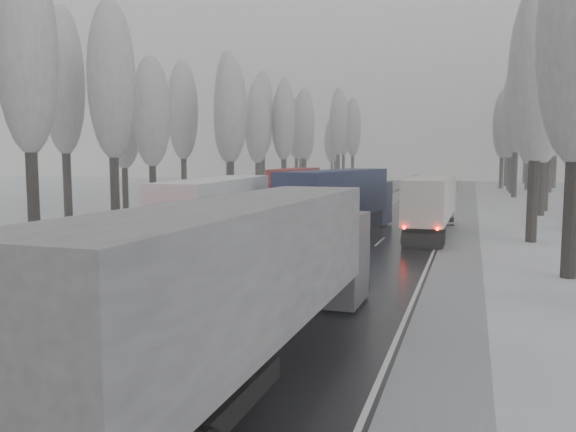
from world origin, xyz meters
The scene contains 53 objects.
ground centered at (0.00, 0.00, 0.00)m, with size 260.00×260.00×0.00m, color silver.
carriageway_right centered at (5.25, 30.00, 0.01)m, with size 7.50×200.00×0.03m, color black.
carriageway_left centered at (-5.25, 30.00, 0.01)m, with size 7.50×200.00×0.03m, color black.
median_slush centered at (0.00, 30.00, 0.02)m, with size 3.00×200.00×0.04m, color #999CA1.
shoulder_right centered at (10.20, 30.00, 0.02)m, with size 2.40×200.00×0.04m, color #999CA1.
shoulder_left centered at (-10.20, 30.00, 0.02)m, with size 2.40×200.00×0.04m, color #999CA1.
median_guardrail centered at (0.00, 29.99, 0.60)m, with size 0.12×200.00×0.76m.
tree_18 centered at (14.51, 27.03, 10.70)m, with size 3.60×3.60×16.58m.
tree_20 centered at (17.90, 35.17, 10.14)m, with size 3.60×3.60×15.71m.
tree_22 centered at (17.02, 45.60, 10.24)m, with size 3.60×3.60×15.86m.
tree_24 centered at (17.90, 51.02, 13.19)m, with size 3.60×3.60×20.49m.
tree_26 centered at (17.56, 61.27, 12.10)m, with size 3.60×3.60×18.78m.
tree_28 centered at (16.34, 71.95, 12.64)m, with size 3.60×3.60×19.62m.
tree_29 centered at (23.71, 75.95, 11.67)m, with size 3.60×3.60×18.11m.
tree_30 centered at (16.56, 81.70, 11.52)m, with size 3.60×3.60×17.86m.
tree_31 centered at (22.48, 85.70, 11.97)m, with size 3.60×3.60×18.58m.
tree_32 centered at (16.63, 89.21, 11.18)m, with size 3.60×3.60×17.33m.
tree_33 centered at (19.77, 93.21, 9.26)m, with size 3.60×3.60×14.33m.
tree_34 centered at (15.73, 96.32, 11.37)m, with size 3.60×3.60×17.63m.
tree_35 centered at (24.94, 100.32, 11.77)m, with size 3.60×3.60×18.25m.
tree_36 centered at (17.04, 106.16, 13.02)m, with size 3.60×3.60×20.23m.
tree_37 centered at (24.02, 110.16, 10.56)m, with size 3.60×3.60×16.37m.
tree_38 centered at (18.73, 116.73, 11.59)m, with size 3.60×3.60×17.97m.
tree_39 centered at (21.55, 120.73, 10.45)m, with size 3.60×3.60×16.19m.
tree_56 centered at (-14.71, 15.70, 11.68)m, with size 3.60×3.60×18.12m.
tree_58 centered at (-15.13, 24.57, 11.10)m, with size 3.60×3.60×17.21m.
tree_59 centered at (-22.80, 28.57, 11.87)m, with size 3.60×3.60×18.41m.
tree_60 centered at (-17.75, 34.20, 9.59)m, with size 3.60×3.60×14.84m.
tree_61 centered at (-23.52, 38.20, 9.02)m, with size 3.60×3.60×13.95m.
tree_62 centered at (-13.94, 43.73, 10.36)m, with size 3.60×3.60×16.04m.
tree_63 centered at (-21.85, 47.73, 10.89)m, with size 3.60×3.60×16.88m.
tree_64 centered at (-18.26, 52.71, 9.96)m, with size 3.60×3.60×15.42m.
tree_65 centered at (-20.05, 56.71, 12.55)m, with size 3.60×3.60×19.48m.
tree_66 centered at (-18.16, 62.35, 9.84)m, with size 3.60×3.60×15.23m.
tree_67 centered at (-19.54, 66.35, 11.03)m, with size 3.60×3.60×17.09m.
tree_68 centered at (-16.58, 69.11, 10.75)m, with size 3.60×3.60×16.65m.
tree_69 centered at (-21.42, 73.11, 12.46)m, with size 3.60×3.60×19.35m.
tree_70 centered at (-16.33, 79.19, 11.03)m, with size 3.60×3.60×17.09m.
tree_71 centered at (-21.09, 83.19, 12.63)m, with size 3.60×3.60×19.61m.
tree_72 centered at (-18.93, 88.54, 9.76)m, with size 3.60×3.60×15.11m.
tree_73 centered at (-21.82, 92.54, 11.11)m, with size 3.60×3.60×17.22m.
tree_74 centered at (-15.07, 99.33, 12.67)m, with size 3.60×3.60×19.68m.
tree_75 centered at (-24.20, 103.33, 11.99)m, with size 3.60×3.60×18.60m.
tree_76 centered at (-14.05, 108.72, 11.95)m, with size 3.60×3.60×18.55m.
tree_77 centered at (-19.66, 112.72, 9.26)m, with size 3.60×3.60×14.32m.
tree_78 centered at (-17.56, 115.31, 12.59)m, with size 3.60×3.60×19.55m.
tree_79 centered at (-20.33, 119.31, 11.01)m, with size 3.60×3.60×17.07m.
truck_grey_tarp centered at (5.73, 1.11, 2.56)m, with size 2.87×17.15×4.39m.
truck_blue_box centered at (2.29, 26.25, 2.68)m, with size 4.88×18.06×4.59m.
truck_cream_box centered at (8.18, 28.78, 2.39)m, with size 2.81×16.00×4.09m.
box_truck_distant centered at (2.48, 84.17, 1.43)m, with size 2.79×7.67×2.82m.
truck_red_white centered at (-2.31, 14.91, 2.49)m, with size 4.74×16.79×4.27m.
truck_red_red centered at (-6.87, 43.52, 2.53)m, with size 3.99×17.02×4.33m.
Camera 1 is at (10.78, -11.94, 5.36)m, focal length 35.00 mm.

